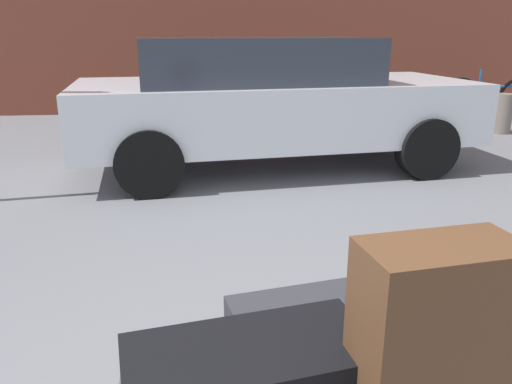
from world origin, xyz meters
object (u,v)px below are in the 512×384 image
(bollard_kerb_near, at_px, (408,115))
(parked_car, at_px, (270,99))
(suitcase_brown_rear_right, at_px, (431,361))
(bollard_kerb_mid, at_px, (503,114))
(bicycle_leaning, at_px, (489,97))
(duffel_bag_charcoal_front_right, at_px, (325,341))

(bollard_kerb_near, bearing_deg, parked_car, -145.59)
(suitcase_brown_rear_right, distance_m, bollard_kerb_mid, 7.28)
(parked_car, distance_m, bicycle_leaning, 5.18)
(parked_car, bearing_deg, bollard_kerb_near, 34.41)
(suitcase_brown_rear_right, xyz_separation_m, bollard_kerb_mid, (3.96, 6.09, -0.37))
(suitcase_brown_rear_right, distance_m, bollard_kerb_near, 6.59)
(bollard_kerb_mid, bearing_deg, bicycle_leaning, 68.10)
(duffel_bag_charcoal_front_right, relative_size, bollard_kerb_mid, 1.06)
(duffel_bag_charcoal_front_right, distance_m, bollard_kerb_mid, 7.06)
(parked_car, height_order, bollard_kerb_mid, parked_car)
(parked_car, distance_m, bollard_kerb_mid, 4.12)
(duffel_bag_charcoal_front_right, height_order, bicycle_leaning, bicycle_leaning)
(duffel_bag_charcoal_front_right, xyz_separation_m, parked_car, (0.36, 4.14, 0.28))
(bicycle_leaning, relative_size, bollard_kerb_near, 2.97)
(duffel_bag_charcoal_front_right, xyz_separation_m, bollard_kerb_mid, (4.14, 5.71, -0.19))
(duffel_bag_charcoal_front_right, bearing_deg, suitcase_brown_rear_right, -75.86)
(suitcase_brown_rear_right, xyz_separation_m, bollard_kerb_near, (2.48, 6.09, -0.37))
(parked_car, relative_size, bollard_kerb_near, 7.55)
(duffel_bag_charcoal_front_right, bearing_deg, bollard_kerb_near, 54.11)
(bollard_kerb_near, relative_size, bollard_kerb_mid, 1.00)
(bicycle_leaning, xyz_separation_m, bollard_kerb_mid, (-0.52, -1.30, -0.08))
(duffel_bag_charcoal_front_right, height_order, bollard_kerb_mid, duffel_bag_charcoal_front_right)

